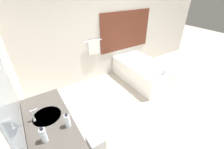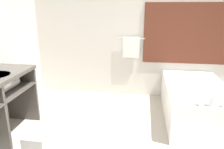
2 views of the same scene
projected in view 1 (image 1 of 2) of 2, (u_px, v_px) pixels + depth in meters
name	position (u px, v px, depth m)	size (l,w,h in m)	color
ground_plane	(157.00, 121.00, 3.10)	(16.00, 16.00, 0.00)	beige
wall_back_with_blinds	(103.00, 31.00, 4.00)	(7.40, 0.13, 2.70)	silver
wall_left_with_mirror	(9.00, 123.00, 1.36)	(0.08, 7.40, 2.70)	silver
vanity_counter	(55.00, 138.00, 2.00)	(0.56, 1.57, 0.90)	#4C4742
sink_faucet	(33.00, 116.00, 1.91)	(0.09, 0.04, 0.18)	silver
bathtub	(142.00, 71.00, 4.27)	(0.92, 1.66, 0.67)	white
water_bottle_1	(68.00, 121.00, 1.83)	(0.07, 0.07, 0.20)	white
water_bottle_2	(44.00, 135.00, 1.66)	(0.07, 0.07, 0.21)	white
waste_bin	(96.00, 142.00, 2.56)	(0.27, 0.27, 0.23)	#B2B2B2
bath_mat	(174.00, 106.00, 3.45)	(0.44, 0.75, 0.02)	white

